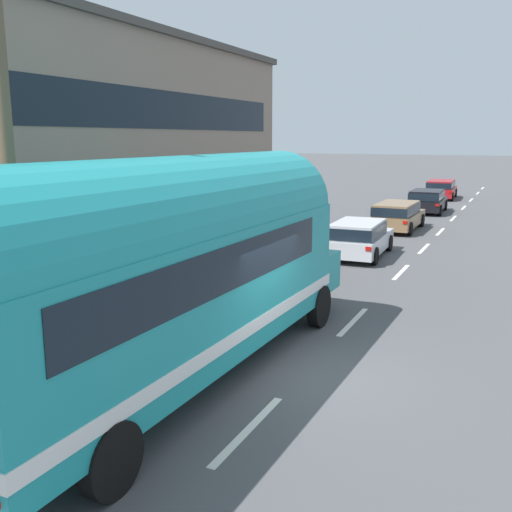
# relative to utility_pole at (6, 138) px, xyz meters

# --- Properties ---
(ground_plane) EXTENTS (300.00, 300.00, 0.00)m
(ground_plane) POSITION_rel_utility_pole_xyz_m (4.27, 2.64, -4.42)
(ground_plane) COLOR #4C4C4F
(lane_markings) EXTENTS (3.94, 80.00, 0.01)m
(lane_markings) POSITION_rel_utility_pole_xyz_m (1.59, 15.95, -4.42)
(lane_markings) COLOR silver
(lane_markings) RESTS_ON ground
(utility_pole) EXTENTS (1.80, 0.24, 8.50)m
(utility_pole) POSITION_rel_utility_pole_xyz_m (0.00, 0.00, 0.00)
(utility_pole) COLOR brown
(utility_pole) RESTS_ON ground
(painted_bus) EXTENTS (2.78, 12.03, 4.12)m
(painted_bus) POSITION_rel_utility_pole_xyz_m (2.34, 0.89, -2.12)
(painted_bus) COLOR teal
(painted_bus) RESTS_ON ground
(car_lead) EXTENTS (2.04, 4.32, 1.37)m
(car_lead) POSITION_rel_utility_pole_xyz_m (2.28, 14.04, -3.64)
(car_lead) COLOR silver
(car_lead) RESTS_ON ground
(car_second) EXTENTS (1.98, 4.55, 1.37)m
(car_second) POSITION_rel_utility_pole_xyz_m (2.28, 21.10, -3.63)
(car_second) COLOR olive
(car_second) RESTS_ON ground
(car_third) EXTENTS (2.08, 4.37, 1.37)m
(car_third) POSITION_rel_utility_pole_xyz_m (2.50, 28.68, -3.64)
(car_third) COLOR black
(car_third) RESTS_ON ground
(car_fourth) EXTENTS (2.15, 4.76, 1.37)m
(car_fourth) POSITION_rel_utility_pole_xyz_m (2.13, 37.49, -3.62)
(car_fourth) COLOR #A5191E
(car_fourth) RESTS_ON ground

